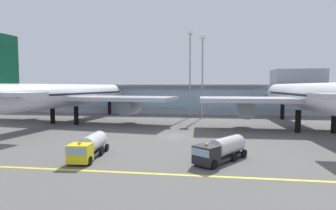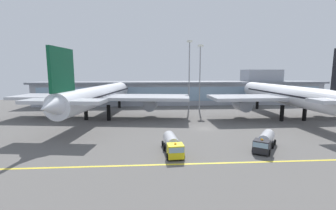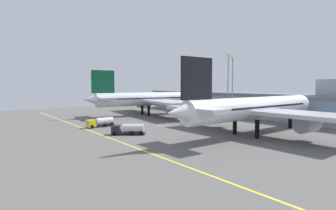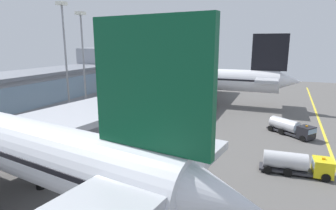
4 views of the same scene
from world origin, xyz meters
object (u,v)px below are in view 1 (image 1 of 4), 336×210
object	(u,v)px
baggage_tug_near	(89,147)
airliner_near_left	(72,96)
airliner_near_right	(310,97)
apron_light_mast_centre	(190,62)
fuel_tanker_truck	(220,150)
apron_light_mast_west	(202,65)

from	to	relation	value
baggage_tug_near	airliner_near_left	bearing A→B (deg)	-153.84
airliner_near_right	apron_light_mast_centre	bearing A→B (deg)	51.82
airliner_near_left	fuel_tanker_truck	bearing A→B (deg)	-123.85
airliner_near_right	apron_light_mast_centre	xyz separation A→B (m)	(-26.88, 20.35, 9.55)
airliner_near_left	fuel_tanker_truck	world-z (taller)	airliner_near_left
apron_light_mast_centre	airliner_near_left	bearing A→B (deg)	-152.81
apron_light_mast_centre	apron_light_mast_west	bearing A→B (deg)	-25.52
airliner_near_left	apron_light_mast_centre	distance (m)	34.92
fuel_tanker_truck	baggage_tug_near	distance (m)	17.15
baggage_tug_near	apron_light_mast_centre	size ratio (longest dim) A/B	0.36
airliner_near_left	fuel_tanker_truck	size ratio (longest dim) A/B	7.02
apron_light_mast_west	apron_light_mast_centre	bearing A→B (deg)	154.48
baggage_tug_near	apron_light_mast_centre	xyz separation A→B (m)	(10.60, 48.18, 15.13)
airliner_near_right	fuel_tanker_truck	world-z (taller)	airliner_near_right
airliner_near_right	apron_light_mast_west	xyz separation A→B (m)	(-23.14, 18.57, 8.59)
airliner_near_right	apron_light_mast_west	world-z (taller)	apron_light_mast_west
airliner_near_left	apron_light_mast_west	distance (m)	37.25
fuel_tanker_truck	apron_light_mast_west	size ratio (longest dim) A/B	0.36
apron_light_mast_west	apron_light_mast_centre	distance (m)	4.25
baggage_tug_near	apron_light_mast_centre	world-z (taller)	apron_light_mast_centre
airliner_near_right	baggage_tug_near	world-z (taller)	airliner_near_right
fuel_tanker_truck	apron_light_mast_west	xyz separation A→B (m)	(-2.80, 45.71, 14.16)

